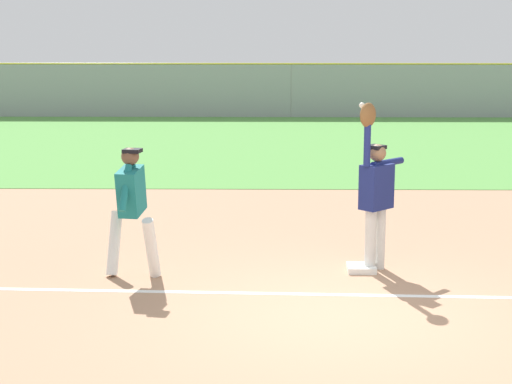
{
  "coord_description": "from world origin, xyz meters",
  "views": [
    {
      "loc": [
        -0.85,
        -9.05,
        3.17
      ],
      "look_at": [
        -1.02,
        1.9,
        1.05
      ],
      "focal_mm": 57.98,
      "sensor_mm": 36.0,
      "label": 1
    }
  ],
  "objects_px": {
    "baseball": "(362,105)",
    "parked_car_red": "(432,92)",
    "parked_car_green": "(96,92)",
    "parked_car_white": "(310,92)",
    "runner": "(132,203)",
    "parked_car_silver": "(206,91)",
    "fielder": "(376,189)",
    "first_base": "(361,268)"
  },
  "relations": [
    {
      "from": "parked_car_silver",
      "to": "parked_car_red",
      "type": "bearing_deg",
      "value": -3.16
    },
    {
      "from": "parked_car_green",
      "to": "parked_car_white",
      "type": "relative_size",
      "value": 1.03
    },
    {
      "from": "fielder",
      "to": "baseball",
      "type": "bearing_deg",
      "value": 50.63
    },
    {
      "from": "runner",
      "to": "parked_car_green",
      "type": "bearing_deg",
      "value": 111.63
    },
    {
      "from": "fielder",
      "to": "parked_car_red",
      "type": "xyz_separation_m",
      "value": [
        5.56,
        24.8,
        -0.45
      ]
    },
    {
      "from": "parked_car_red",
      "to": "first_base",
      "type": "bearing_deg",
      "value": -107.59
    },
    {
      "from": "baseball",
      "to": "parked_car_green",
      "type": "bearing_deg",
      "value": 109.29
    },
    {
      "from": "parked_car_white",
      "to": "first_base",
      "type": "bearing_deg",
      "value": -92.27
    },
    {
      "from": "fielder",
      "to": "parked_car_red",
      "type": "relative_size",
      "value": 0.5
    },
    {
      "from": "first_base",
      "to": "parked_car_green",
      "type": "height_order",
      "value": "parked_car_green"
    },
    {
      "from": "parked_car_white",
      "to": "runner",
      "type": "bearing_deg",
      "value": -99.21
    },
    {
      "from": "fielder",
      "to": "baseball",
      "type": "distance_m",
      "value": 1.14
    },
    {
      "from": "first_base",
      "to": "fielder",
      "type": "height_order",
      "value": "fielder"
    },
    {
      "from": "first_base",
      "to": "parked_car_silver",
      "type": "xyz_separation_m",
      "value": [
        -3.98,
        25.3,
        0.63
      ]
    },
    {
      "from": "first_base",
      "to": "parked_car_green",
      "type": "relative_size",
      "value": 0.08
    },
    {
      "from": "fielder",
      "to": "parked_car_white",
      "type": "height_order",
      "value": "fielder"
    },
    {
      "from": "parked_car_red",
      "to": "fielder",
      "type": "bearing_deg",
      "value": -107.25
    },
    {
      "from": "first_base",
      "to": "parked_car_white",
      "type": "bearing_deg",
      "value": 88.8
    },
    {
      "from": "runner",
      "to": "parked_car_silver",
      "type": "height_order",
      "value": "runner"
    },
    {
      "from": "runner",
      "to": "parked_car_silver",
      "type": "bearing_deg",
      "value": 100.99
    },
    {
      "from": "baseball",
      "to": "parked_car_green",
      "type": "distance_m",
      "value": 26.32
    },
    {
      "from": "parked_car_white",
      "to": "fielder",
      "type": "bearing_deg",
      "value": -91.88
    },
    {
      "from": "first_base",
      "to": "parked_car_green",
      "type": "xyz_separation_m",
      "value": [
        -8.72,
        24.82,
        0.63
      ]
    },
    {
      "from": "baseball",
      "to": "parked_car_red",
      "type": "xyz_separation_m",
      "value": [
        5.77,
        24.82,
        -1.56
      ]
    },
    {
      "from": "runner",
      "to": "baseball",
      "type": "xyz_separation_m",
      "value": [
        2.99,
        0.34,
        1.24
      ]
    },
    {
      "from": "parked_car_white",
      "to": "parked_car_red",
      "type": "height_order",
      "value": "same"
    },
    {
      "from": "runner",
      "to": "parked_car_green",
      "type": "distance_m",
      "value": 25.77
    },
    {
      "from": "fielder",
      "to": "parked_car_red",
      "type": "distance_m",
      "value": 25.42
    },
    {
      "from": "fielder",
      "to": "parked_car_green",
      "type": "bearing_deg",
      "value": -24.63
    },
    {
      "from": "parked_car_white",
      "to": "parked_car_green",
      "type": "bearing_deg",
      "value": 177.0
    },
    {
      "from": "first_base",
      "to": "parked_car_silver",
      "type": "bearing_deg",
      "value": 98.93
    },
    {
      "from": "baseball",
      "to": "parked_car_white",
      "type": "distance_m",
      "value": 24.54
    },
    {
      "from": "baseball",
      "to": "parked_car_red",
      "type": "height_order",
      "value": "baseball"
    },
    {
      "from": "runner",
      "to": "parked_car_white",
      "type": "xyz_separation_m",
      "value": [
        3.55,
        24.82,
        -0.32
      ]
    },
    {
      "from": "parked_car_red",
      "to": "parked_car_white",
      "type": "bearing_deg",
      "value": 179.09
    },
    {
      "from": "first_base",
      "to": "parked_car_silver",
      "type": "distance_m",
      "value": 25.62
    },
    {
      "from": "runner",
      "to": "parked_car_green",
      "type": "xyz_separation_m",
      "value": [
        -5.68,
        25.14,
        -0.32
      ]
    },
    {
      "from": "parked_car_red",
      "to": "parked_car_green",
      "type": "bearing_deg",
      "value": 175.48
    },
    {
      "from": "parked_car_silver",
      "to": "first_base",
      "type": "bearing_deg",
      "value": -81.58
    },
    {
      "from": "runner",
      "to": "parked_car_red",
      "type": "distance_m",
      "value": 26.65
    },
    {
      "from": "first_base",
      "to": "parked_car_red",
      "type": "relative_size",
      "value": 0.08
    },
    {
      "from": "first_base",
      "to": "parked_car_white",
      "type": "distance_m",
      "value": 24.52
    }
  ]
}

